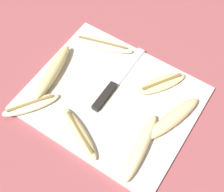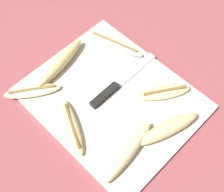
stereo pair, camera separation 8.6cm
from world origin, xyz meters
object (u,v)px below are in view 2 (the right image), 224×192
Objects in this scene: banana_soft_right at (128,152)px; banana_cream_curved at (32,91)px; knife at (112,89)px; banana_mellow_near at (164,92)px; banana_bright_far at (115,44)px; banana_golden_short at (60,62)px; banana_spotted_left at (72,127)px; banana_ripe_center at (167,129)px.

banana_cream_curved is at bearing -169.73° from banana_soft_right.
knife is 0.15m from banana_mellow_near.
banana_soft_right is (0.16, -0.11, 0.01)m from knife.
banana_bright_far is 0.18m from banana_golden_short.
knife is 1.53× the size of banana_spotted_left.
banana_spotted_left is 0.27m from banana_mellow_near.
banana_soft_right is at bearing -33.18° from knife.
banana_bright_far is 0.22m from banana_mellow_near.
banana_spotted_left is at bearing -161.24° from banana_soft_right.
banana_cream_curved is 1.02× the size of banana_mellow_near.
knife is at bearing 93.37° from banana_spotted_left.
banana_soft_right reaches higher than banana_bright_far.
banana_bright_far is 0.35m from banana_soft_right.
banana_cream_curved reaches higher than knife.
banana_mellow_near is at bearing 44.14° from banana_cream_curved.
banana_spotted_left reaches higher than banana_mellow_near.
banana_ripe_center is 0.12m from banana_mellow_near.
knife is at bearing 15.39° from banana_golden_short.
banana_soft_right reaches higher than banana_spotted_left.
banana_spotted_left is at bearing -32.34° from banana_golden_short.
banana_bright_far is 1.17× the size of banana_spotted_left.
banana_bright_far is 0.97× the size of banana_golden_short.
banana_bright_far is at bearing 159.89° from banana_ripe_center.
banana_ripe_center reaches higher than banana_spotted_left.
banana_cream_curved is 0.39m from banana_ripe_center.
banana_cream_curved is at bearing -99.06° from banana_bright_far.
banana_spotted_left is (0.01, -0.16, 0.00)m from knife.
banana_soft_right is (0.33, -0.06, -0.00)m from banana_golden_short.
banana_ripe_center reaches higher than knife.
knife is 1.27× the size of banana_soft_right.
banana_ripe_center is 0.36m from banana_golden_short.
banana_ripe_center is at bearing 3.28° from knife.
banana_spotted_left is 0.21m from banana_golden_short.
banana_soft_right reaches higher than knife.
banana_golden_short is at bearing 96.48° from banana_cream_curved.
banana_golden_short reaches higher than banana_cream_curved.
banana_cream_curved is 0.93× the size of banana_spotted_left.
banana_golden_short is at bearing -153.16° from banana_mellow_near.
banana_spotted_left is 0.87× the size of banana_ripe_center.
banana_golden_short is (-0.18, 0.11, 0.01)m from banana_spotted_left.
banana_cream_curved is 0.81× the size of banana_ripe_center.
banana_ripe_center is (0.30, -0.11, 0.01)m from banana_bright_far.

